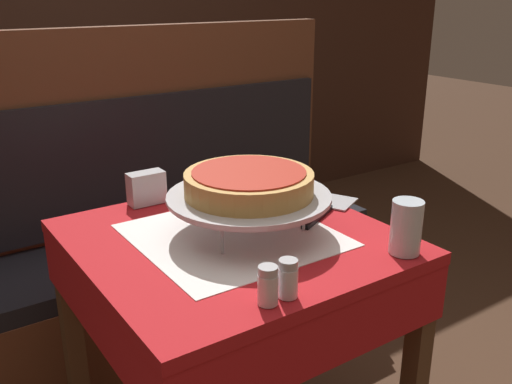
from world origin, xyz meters
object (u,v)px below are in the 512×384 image
(dining_table_front, at_px, (233,275))
(pizza_pan_stand, at_px, (249,198))
(booth_bench, at_px, (179,261))
(napkin_holder, at_px, (146,188))
(water_glass_near, at_px, (406,227))
(deep_dish_pizza, at_px, (249,183))
(salt_shaker, at_px, (268,286))
(dining_table_rear, at_px, (132,144))
(condiment_caddy, at_px, (137,111))
(pepper_shaker, at_px, (288,279))
(pizza_server, at_px, (327,209))

(dining_table_front, bearing_deg, pizza_pan_stand, -11.75)
(dining_table_front, distance_m, booth_bench, 0.78)
(pizza_pan_stand, height_order, napkin_holder, pizza_pan_stand)
(napkin_holder, bearing_deg, water_glass_near, -60.41)
(deep_dish_pizza, bearing_deg, salt_shaker, -117.61)
(dining_table_front, distance_m, dining_table_rear, 1.47)
(deep_dish_pizza, relative_size, salt_shaker, 3.98)
(pizza_pan_stand, bearing_deg, dining_table_rear, 78.85)
(dining_table_front, distance_m, pizza_pan_stand, 0.20)
(condiment_caddy, bearing_deg, booth_bench, -102.87)
(deep_dish_pizza, distance_m, condiment_caddy, 1.45)
(dining_table_front, bearing_deg, condiment_caddy, 76.00)
(booth_bench, height_order, pizza_pan_stand, booth_bench)
(booth_bench, relative_size, condiment_caddy, 10.42)
(dining_table_rear, xyz_separation_m, booth_bench, (-0.14, -0.74, -0.28))
(dining_table_rear, distance_m, pepper_shaker, 1.80)
(water_glass_near, bearing_deg, napkin_holder, 119.59)
(dining_table_rear, xyz_separation_m, pizza_server, (-0.03, -1.44, 0.14))
(pepper_shaker, bearing_deg, water_glass_near, 1.24)
(pizza_server, bearing_deg, pepper_shaker, -140.23)
(water_glass_near, relative_size, pepper_shaker, 1.59)
(dining_table_rear, height_order, pepper_shaker, pepper_shaker)
(water_glass_near, distance_m, salt_shaker, 0.38)
(dining_table_rear, xyz_separation_m, deep_dish_pizza, (-0.28, -1.44, 0.26))
(pizza_pan_stand, xyz_separation_m, condiment_caddy, (0.31, 1.41, -0.06))
(napkin_holder, bearing_deg, pepper_shaker, -88.64)
(booth_bench, relative_size, pepper_shaker, 18.88)
(condiment_caddy, bearing_deg, pizza_server, -92.22)
(dining_table_front, height_order, dining_table_rear, dining_table_front)
(dining_table_front, height_order, pepper_shaker, pepper_shaker)
(booth_bench, distance_m, pepper_shaker, 1.13)
(pizza_pan_stand, height_order, condiment_caddy, condiment_caddy)
(deep_dish_pizza, height_order, napkin_holder, deep_dish_pizza)
(dining_table_rear, bearing_deg, salt_shaker, -104.21)
(dining_table_front, distance_m, deep_dish_pizza, 0.24)
(water_glass_near, xyz_separation_m, napkin_holder, (-0.35, 0.62, -0.02))
(condiment_caddy, bearing_deg, dining_table_rear, 126.98)
(napkin_holder, bearing_deg, booth_bench, 54.60)
(deep_dish_pizza, height_order, water_glass_near, deep_dish_pizza)
(booth_bench, distance_m, pizza_pan_stand, 0.88)
(booth_bench, height_order, napkin_holder, booth_bench)
(booth_bench, xyz_separation_m, pizza_server, (0.11, -0.71, 0.42))
(booth_bench, relative_size, water_glass_near, 11.90)
(pizza_server, bearing_deg, napkin_holder, 139.45)
(dining_table_front, distance_m, pizza_server, 0.32)
(booth_bench, bearing_deg, deep_dish_pizza, -101.75)
(pizza_pan_stand, height_order, water_glass_near, water_glass_near)
(dining_table_front, xyz_separation_m, salt_shaker, (-0.12, -0.31, 0.15))
(dining_table_front, xyz_separation_m, napkin_holder, (-0.08, 0.32, 0.16))
(deep_dish_pizza, distance_m, pizza_server, 0.28)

